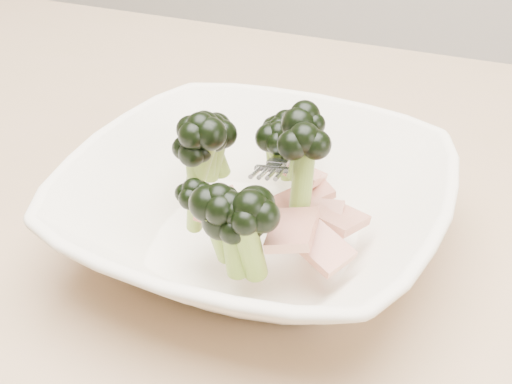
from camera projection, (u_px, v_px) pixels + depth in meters
dining_table at (251, 296)px, 0.66m from camera, size 1.20×0.80×0.75m
broccoli_dish at (255, 203)px, 0.54m from camera, size 0.30×0.30×0.12m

